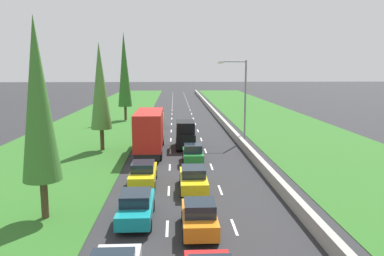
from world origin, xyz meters
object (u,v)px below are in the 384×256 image
at_px(green_hatchback_centre_lane, 193,154).
at_px(maroon_hatchback_left_lane, 155,130).
at_px(poplar_tree_second, 100,86).
at_px(poplar_tree_third, 124,70).
at_px(street_light_mast, 242,95).
at_px(orange_hatchback_centre_lane, 199,217).
at_px(yellow_sedan_left_lane, 143,173).
at_px(black_van_centre_lane, 185,135).
at_px(poplar_tree_nearest, 38,100).
at_px(teal_sedan_left_lane, 136,206).
at_px(red_box_truck_left_lane, 150,131).
at_px(black_sedan_left_lane, 157,122).
at_px(yellow_sedan_centre_lane, 193,179).

xyz_separation_m(green_hatchback_centre_lane, maroon_hatchback_left_lane, (-3.83, 12.49, 0.00)).
distance_m(green_hatchback_centre_lane, poplar_tree_second, 11.85).
height_order(poplar_tree_third, street_light_mast, poplar_tree_third).
bearing_deg(green_hatchback_centre_lane, orange_hatchback_centre_lane, -91.50).
height_order(yellow_sedan_left_lane, street_light_mast, street_light_mast).
height_order(black_van_centre_lane, maroon_hatchback_left_lane, black_van_centre_lane).
bearing_deg(poplar_tree_nearest, green_hatchback_centre_lane, 52.88).
relative_size(teal_sedan_left_lane, street_light_mast, 0.50).
bearing_deg(green_hatchback_centre_lane, teal_sedan_left_lane, -106.89).
relative_size(teal_sedan_left_lane, poplar_tree_third, 0.33).
bearing_deg(teal_sedan_left_lane, poplar_tree_nearest, 173.71).
distance_m(red_box_truck_left_lane, poplar_tree_second, 6.60).
relative_size(red_box_truck_left_lane, poplar_tree_third, 0.69).
bearing_deg(teal_sedan_left_lane, street_light_mast, 66.01).
xyz_separation_m(red_box_truck_left_lane, black_sedan_left_lane, (-0.01, 14.94, -1.37)).
xyz_separation_m(green_hatchback_centre_lane, poplar_tree_second, (-8.82, 5.63, 5.56)).
height_order(poplar_tree_nearest, poplar_tree_second, poplar_tree_nearest).
distance_m(red_box_truck_left_lane, street_light_mast, 11.63).
bearing_deg(yellow_sedan_left_lane, black_sedan_left_lane, 90.31).
bearing_deg(red_box_truck_left_lane, yellow_sedan_centre_lane, -72.32).
bearing_deg(poplar_tree_second, orange_hatchback_centre_lane, -66.46).
relative_size(yellow_sedan_centre_lane, maroon_hatchback_left_lane, 1.15).
bearing_deg(maroon_hatchback_left_lane, street_light_mast, -16.93).
relative_size(yellow_sedan_centre_lane, green_hatchback_centre_lane, 1.15).
xyz_separation_m(yellow_sedan_left_lane, street_light_mast, (9.76, 15.18, 4.42)).
height_order(green_hatchback_centre_lane, maroon_hatchback_left_lane, same).
distance_m(poplar_tree_second, poplar_tree_third, 21.68).
xyz_separation_m(yellow_sedan_centre_lane, poplar_tree_second, (-8.49, 12.79, 5.58)).
relative_size(yellow_sedan_centre_lane, poplar_tree_nearest, 0.41).
bearing_deg(poplar_tree_third, teal_sedan_left_lane, -81.97).
distance_m(teal_sedan_left_lane, orange_hatchback_centre_lane, 3.71).
bearing_deg(poplar_tree_nearest, orange_hatchback_centre_lane, -14.93).
height_order(yellow_sedan_left_lane, black_van_centre_lane, black_van_centre_lane).
relative_size(teal_sedan_left_lane, black_sedan_left_lane, 1.00).
xyz_separation_m(yellow_sedan_left_lane, red_box_truck_left_lane, (-0.12, 9.86, 1.37)).
bearing_deg(teal_sedan_left_lane, poplar_tree_third, 98.03).
bearing_deg(red_box_truck_left_lane, black_van_centre_lane, 30.97).
height_order(orange_hatchback_centre_lane, maroon_hatchback_left_lane, same).
distance_m(black_van_centre_lane, street_light_mast, 8.13).
relative_size(orange_hatchback_centre_lane, street_light_mast, 0.43).
bearing_deg(yellow_sedan_left_lane, green_hatchback_centre_lane, 56.04).
xyz_separation_m(teal_sedan_left_lane, black_sedan_left_lane, (-0.28, 31.23, 0.00)).
relative_size(black_van_centre_lane, maroon_hatchback_left_lane, 1.26).
height_order(black_van_centre_lane, street_light_mast, street_light_mast).
xyz_separation_m(poplar_tree_nearest, street_light_mast, (14.68, 21.06, -1.30)).
distance_m(orange_hatchback_centre_lane, poplar_tree_third, 42.57).
height_order(black_sedan_left_lane, poplar_tree_third, poplar_tree_third).
height_order(teal_sedan_left_lane, poplar_tree_second, poplar_tree_second).
bearing_deg(teal_sedan_left_lane, black_sedan_left_lane, 90.51).
bearing_deg(street_light_mast, red_box_truck_left_lane, -151.71).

